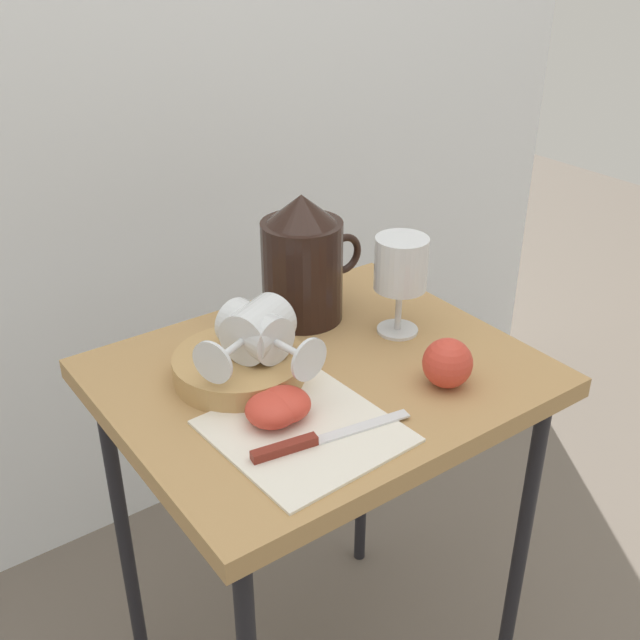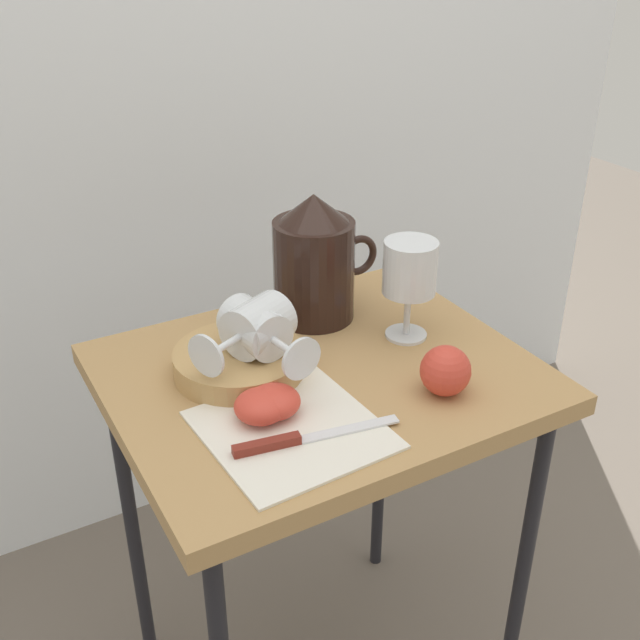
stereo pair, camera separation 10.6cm
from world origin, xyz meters
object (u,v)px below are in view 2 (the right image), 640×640
(wine_glass_upright, at_px, (410,273))
(wine_glass_tipped_far, at_px, (256,327))
(pitcher, at_px, (314,268))
(apple_half_right, at_px, (274,402))
(basket_tray, at_px, (239,362))
(wine_glass_tipped_near, at_px, (257,329))
(apple_whole, at_px, (445,371))
(knife, at_px, (293,440))
(apple_half_left, at_px, (261,406))
(table, at_px, (320,407))

(wine_glass_upright, relative_size, wine_glass_tipped_far, 0.97)
(pitcher, height_order, apple_half_right, pitcher)
(basket_tray, relative_size, wine_glass_tipped_near, 1.15)
(wine_glass_tipped_near, xyz_separation_m, apple_whole, (0.20, -0.17, -0.03))
(basket_tray, bearing_deg, knife, -93.74)
(basket_tray, xyz_separation_m, wine_glass_tipped_far, (0.02, -0.01, 0.05))
(wine_glass_upright, xyz_separation_m, apple_half_left, (-0.29, -0.09, -0.08))
(pitcher, relative_size, wine_glass_tipped_far, 1.28)
(wine_glass_tipped_near, xyz_separation_m, apple_half_left, (-0.05, -0.11, -0.05))
(pitcher, relative_size, apple_half_left, 2.97)
(apple_whole, xyz_separation_m, knife, (-0.23, -0.00, -0.03))
(apple_half_right, bearing_deg, knife, -96.29)
(wine_glass_upright, xyz_separation_m, wine_glass_tipped_near, (-0.24, 0.02, -0.04))
(wine_glass_tipped_near, xyz_separation_m, wine_glass_tipped_far, (-0.00, 0.00, 0.00))
(wine_glass_upright, distance_m, apple_half_right, 0.30)
(wine_glass_tipped_near, height_order, knife, wine_glass_tipped_near)
(wine_glass_tipped_near, bearing_deg, wine_glass_tipped_far, 99.43)
(pitcher, xyz_separation_m, apple_half_left, (-0.20, -0.22, -0.06))
(table, relative_size, knife, 3.18)
(apple_half_left, xyz_separation_m, apple_half_right, (0.02, 0.00, 0.00))
(wine_glass_upright, height_order, wine_glass_tipped_far, wine_glass_upright)
(table, bearing_deg, knife, -130.03)
(wine_glass_tipped_near, relative_size, apple_half_left, 2.33)
(table, height_order, wine_glass_upright, wine_glass_upright)
(wine_glass_tipped_near, distance_m, apple_half_right, 0.12)
(wine_glass_upright, xyz_separation_m, knife, (-0.28, -0.16, -0.10))
(basket_tray, distance_m, pitcher, 0.21)
(wine_glass_tipped_far, distance_m, apple_half_right, 0.12)
(table, xyz_separation_m, apple_whole, (0.12, -0.13, 0.10))
(table, bearing_deg, wine_glass_tipped_far, 154.01)
(wine_glass_tipped_far, distance_m, knife, 0.19)
(table, distance_m, basket_tray, 0.14)
(wine_glass_tipped_near, bearing_deg, knife, -101.65)
(wine_glass_tipped_near, relative_size, knife, 0.75)
(apple_whole, height_order, knife, apple_whole)
(wine_glass_upright, distance_m, apple_whole, 0.18)
(apple_half_left, bearing_deg, apple_half_right, 3.14)
(apple_half_left, distance_m, apple_whole, 0.25)
(apple_whole, bearing_deg, apple_half_left, 165.79)
(basket_tray, height_order, wine_glass_upright, wine_glass_upright)
(wine_glass_upright, bearing_deg, wine_glass_tipped_far, 175.36)
(pitcher, bearing_deg, table, -116.24)
(apple_half_right, bearing_deg, basket_tray, 87.68)
(apple_half_left, height_order, apple_half_right, same)
(apple_half_right, bearing_deg, wine_glass_upright, 18.44)
(wine_glass_upright, bearing_deg, apple_half_left, -162.50)
(pitcher, xyz_separation_m, apple_half_right, (-0.18, -0.22, -0.06))
(apple_half_right, relative_size, knife, 0.32)
(basket_tray, bearing_deg, pitcher, 28.89)
(pitcher, xyz_separation_m, wine_glass_upright, (0.09, -0.13, 0.02))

